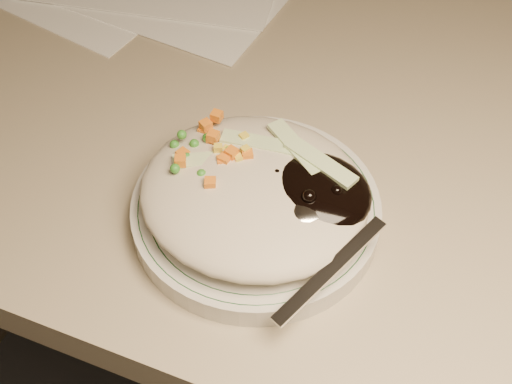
% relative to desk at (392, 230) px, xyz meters
% --- Properties ---
extents(desk, '(1.40, 0.70, 0.74)m').
position_rel_desk_xyz_m(desk, '(0.00, 0.00, 0.00)').
color(desk, gray).
rests_on(desk, ground).
extents(plate, '(0.21, 0.21, 0.02)m').
position_rel_desk_xyz_m(plate, '(-0.10, -0.19, 0.21)').
color(plate, silver).
rests_on(plate, desk).
extents(plate_rim, '(0.20, 0.20, 0.00)m').
position_rel_desk_xyz_m(plate_rim, '(-0.10, -0.19, 0.22)').
color(plate_rim, '#144723').
rests_on(plate_rim, plate).
extents(meal, '(0.21, 0.19, 0.05)m').
position_rel_desk_xyz_m(meal, '(-0.10, -0.19, 0.24)').
color(meal, '#B1A78F').
rests_on(meal, plate).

